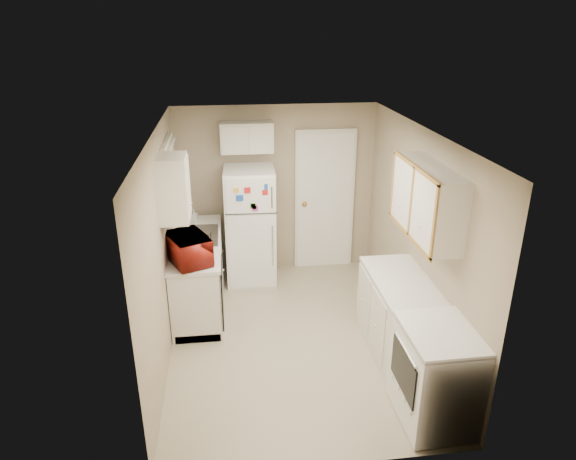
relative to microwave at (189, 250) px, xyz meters
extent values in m
plane|color=beige|center=(1.15, -0.30, -1.05)|extent=(3.80, 3.80, 0.00)
plane|color=white|center=(1.15, -0.30, 1.35)|extent=(3.80, 3.80, 0.00)
plane|color=tan|center=(-0.25, -0.30, 0.15)|extent=(3.80, 3.80, 0.00)
plane|color=tan|center=(2.55, -0.30, 0.15)|extent=(3.80, 3.80, 0.00)
plane|color=tan|center=(1.15, 1.60, 0.15)|extent=(2.80, 2.80, 0.00)
plane|color=tan|center=(1.15, -2.20, 0.15)|extent=(2.80, 2.80, 0.00)
cube|color=silver|center=(0.05, 0.60, -0.60)|extent=(0.60, 1.80, 0.90)
cube|color=black|center=(0.34, 0.00, -0.56)|extent=(0.03, 0.58, 0.72)
cube|color=gray|center=(0.05, 0.75, -0.19)|extent=(0.54, 0.74, 0.16)
imported|color=maroon|center=(0.00, 0.00, 0.00)|extent=(0.66, 0.53, 0.38)
imported|color=silver|center=(0.00, 1.28, -0.05)|extent=(0.09, 0.09, 0.17)
cube|color=silver|center=(-0.21, 0.75, 0.55)|extent=(0.10, 0.98, 1.08)
cube|color=silver|center=(-0.10, -0.08, 0.75)|extent=(0.30, 0.45, 0.70)
cube|color=white|center=(0.76, 1.21, -0.23)|extent=(0.69, 0.68, 1.63)
cube|color=silver|center=(0.75, 1.45, 0.95)|extent=(0.70, 0.30, 0.40)
cube|color=white|center=(1.85, 1.56, -0.03)|extent=(0.86, 0.06, 2.08)
cube|color=silver|center=(2.25, -1.10, -0.60)|extent=(0.60, 2.00, 0.90)
cube|color=white|center=(2.26, -1.75, -0.58)|extent=(0.64, 0.79, 0.95)
cube|color=silver|center=(2.40, -0.80, 0.75)|extent=(0.30, 1.20, 0.70)
camera|label=1|loc=(0.46, -5.34, 2.38)|focal=32.00mm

